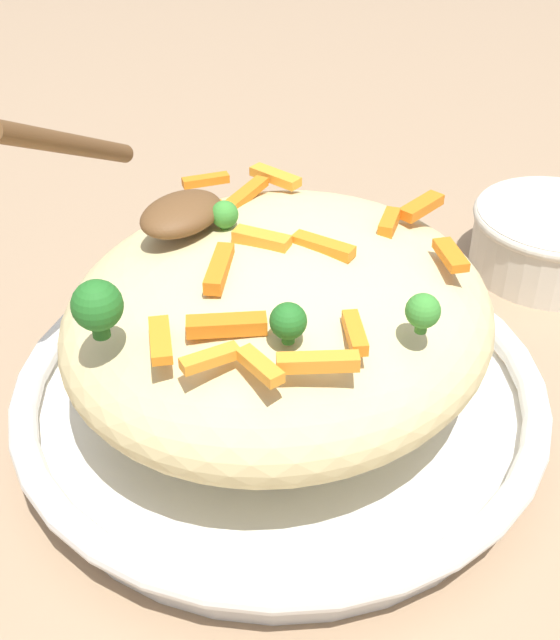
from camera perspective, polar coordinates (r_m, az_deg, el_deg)
ground_plane at (r=0.54m, az=0.00°, el=-6.78°), size 2.40×2.40×0.00m
serving_bowl at (r=0.53m, az=0.00°, el=-5.09°), size 0.33×0.33×0.04m
pasta_mound at (r=0.49m, az=0.00°, el=0.32°), size 0.27×0.25×0.10m
carrot_piece_0 at (r=0.50m, az=7.53°, el=6.67°), size 0.03×0.02×0.01m
carrot_piece_1 at (r=0.47m, az=-1.27°, el=5.59°), size 0.02×0.03×0.01m
carrot_piece_2 at (r=0.39m, az=2.63°, el=-2.92°), size 0.03×0.04×0.01m
carrot_piece_3 at (r=0.46m, az=3.00°, el=5.12°), size 0.01×0.04×0.01m
carrot_piece_4 at (r=0.52m, az=9.72°, el=7.73°), size 0.04×0.02×0.01m
carrot_piece_5 at (r=0.41m, az=-3.71°, el=-0.35°), size 0.03×0.04×0.01m
carrot_piece_6 at (r=0.38m, az=-1.40°, el=-3.17°), size 0.02×0.03×0.01m
carrot_piece_7 at (r=0.47m, az=11.68°, el=4.42°), size 0.03×0.03×0.01m
carrot_piece_8 at (r=0.51m, az=-5.62°, el=7.43°), size 0.03×0.03×0.01m
carrot_piece_9 at (r=0.41m, az=5.18°, el=-0.87°), size 0.03×0.03×0.01m
carrot_piece_10 at (r=0.44m, az=-4.21°, el=3.58°), size 0.04×0.03×0.01m
carrot_piece_11 at (r=0.39m, az=-4.84°, el=-2.64°), size 0.03×0.02×0.01m
carrot_piece_12 at (r=0.55m, az=-0.32°, el=9.86°), size 0.01×0.04×0.01m
carrot_piece_13 at (r=0.53m, az=-2.35°, el=8.68°), size 0.04×0.01×0.01m
carrot_piece_14 at (r=0.40m, az=-8.01°, el=-1.48°), size 0.03×0.03×0.01m
carrot_piece_15 at (r=0.55m, az=-5.15°, el=9.58°), size 0.03×0.02×0.01m
broccoli_floret_0 at (r=0.41m, az=9.82°, el=0.59°), size 0.02×0.02×0.02m
broccoli_floret_1 at (r=0.41m, az=-12.48°, el=0.93°), size 0.03×0.03×0.03m
broccoli_floret_2 at (r=0.40m, az=0.57°, el=-0.11°), size 0.02×0.02×0.02m
broccoli_floret_3 at (r=0.49m, az=-3.54°, el=7.43°), size 0.02×0.02×0.02m
serving_spoon at (r=0.49m, az=-9.47°, el=8.87°), size 0.14×0.11×0.08m
companion_bowl at (r=0.71m, az=18.31°, el=5.47°), size 0.13×0.13×0.05m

